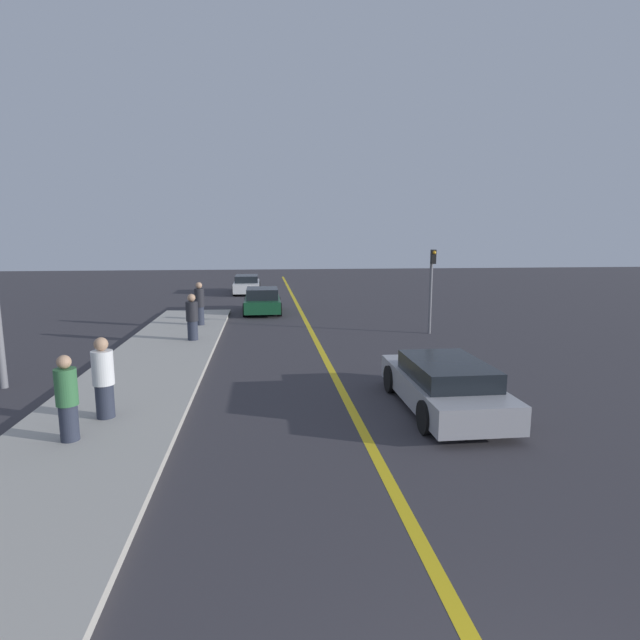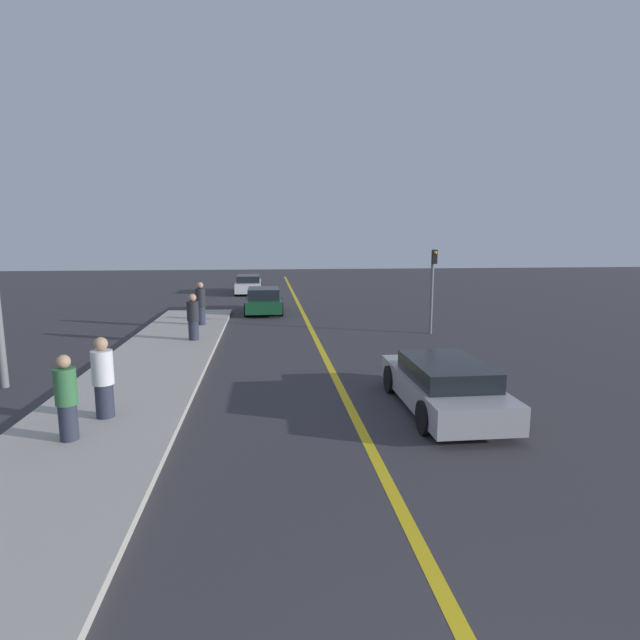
% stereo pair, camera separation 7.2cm
% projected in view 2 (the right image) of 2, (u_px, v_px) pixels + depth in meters
% --- Properties ---
extents(road_center_line, '(0.20, 60.00, 0.01)m').
position_uv_depth(road_center_line, '(313.00, 333.00, 20.04)').
color(road_center_line, gold).
rests_on(road_center_line, ground_plane).
extents(sidewalk_left, '(3.21, 24.20, 0.15)m').
position_uv_depth(sidewalk_left, '(144.00, 375.00, 13.69)').
color(sidewalk_left, '#ADA89E').
rests_on(sidewalk_left, ground_plane).
extents(car_near_right_lane, '(1.89, 4.35, 1.16)m').
position_uv_depth(car_near_right_lane, '(443.00, 385.00, 11.03)').
color(car_near_right_lane, '#9E9EA3').
rests_on(car_near_right_lane, ground_plane).
extents(car_ahead_center, '(1.90, 3.85, 1.29)m').
position_uv_depth(car_ahead_center, '(264.00, 301.00, 25.41)').
color(car_ahead_center, '#144728').
rests_on(car_ahead_center, ground_plane).
extents(car_far_distant, '(1.89, 4.73, 1.26)m').
position_uv_depth(car_far_distant, '(249.00, 284.00, 34.59)').
color(car_far_distant, silver).
rests_on(car_far_distant, ground_plane).
extents(pedestrian_near_curb, '(0.38, 0.38, 1.59)m').
position_uv_depth(pedestrian_near_curb, '(66.00, 398.00, 8.97)').
color(pedestrian_near_curb, '#282D3D').
rests_on(pedestrian_near_curb, sidewalk_left).
extents(pedestrian_mid_group, '(0.42, 0.42, 1.67)m').
position_uv_depth(pedestrian_mid_group, '(103.00, 378.00, 10.13)').
color(pedestrian_mid_group, '#282D3D').
rests_on(pedestrian_mid_group, sidewalk_left).
extents(pedestrian_far_standing, '(0.43, 0.43, 1.67)m').
position_uv_depth(pedestrian_far_standing, '(193.00, 317.00, 17.91)').
color(pedestrian_far_standing, '#282D3D').
rests_on(pedestrian_far_standing, sidewalk_left).
extents(pedestrian_by_sign, '(0.41, 0.41, 1.81)m').
position_uv_depth(pedestrian_by_sign, '(201.00, 304.00, 21.03)').
color(pedestrian_by_sign, '#282D3D').
rests_on(pedestrian_by_sign, sidewalk_left).
extents(traffic_light, '(0.18, 0.40, 3.34)m').
position_uv_depth(traffic_light, '(433.00, 282.00, 19.62)').
color(traffic_light, slate).
rests_on(traffic_light, ground_plane).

